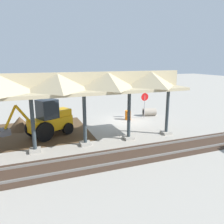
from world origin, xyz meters
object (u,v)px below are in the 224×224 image
(concrete_pipe, at_px, (149,112))
(traffic_barrel, at_px, (128,115))
(stop_sign, at_px, (145,100))
(backhoe, at_px, (49,120))

(concrete_pipe, xyz_separation_m, traffic_barrel, (2.75, 0.63, 0.05))
(stop_sign, bearing_deg, backhoe, 12.84)
(concrete_pipe, bearing_deg, traffic_barrel, 12.90)
(backhoe, relative_size, traffic_barrel, 5.82)
(backhoe, distance_m, concrete_pipe, 10.73)
(backhoe, height_order, concrete_pipe, backhoe)
(backhoe, bearing_deg, stop_sign, -167.16)
(stop_sign, relative_size, concrete_pipe, 1.73)
(traffic_barrel, bearing_deg, stop_sign, 177.98)
(stop_sign, height_order, backhoe, backhoe)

